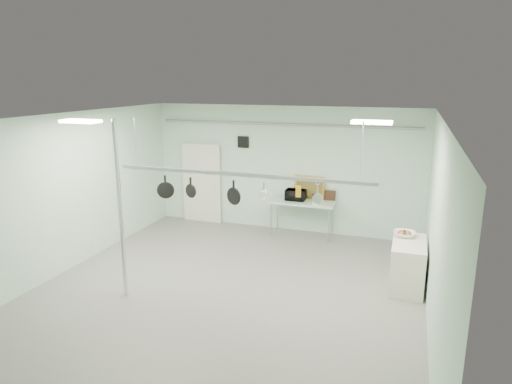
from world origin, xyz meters
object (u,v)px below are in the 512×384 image
at_px(chrome_pole, 120,211).
at_px(skillet_left, 165,187).
at_px(skillet_mid, 191,187).
at_px(fruit_bowl, 404,234).
at_px(skillet_right, 234,193).
at_px(coffee_canister, 316,200).
at_px(pot_rack, 239,173).
at_px(prep_table, 303,204).
at_px(side_cabinet, 408,265).
at_px(microwave, 296,195).

height_order(chrome_pole, skillet_left, chrome_pole).
bearing_deg(skillet_mid, chrome_pole, -114.49).
height_order(fruit_bowl, skillet_right, skillet_right).
xyz_separation_m(coffee_canister, skillet_mid, (-1.73, -3.11, 0.89)).
height_order(pot_rack, coffee_canister, pot_rack).
bearing_deg(prep_table, skillet_right, -98.88).
bearing_deg(side_cabinet, chrome_pole, -157.59).
xyz_separation_m(microwave, skillet_mid, (-1.19, -3.33, 0.86)).
relative_size(skillet_left, skillet_mid, 1.21).
bearing_deg(pot_rack, fruit_bowl, 26.09).
height_order(coffee_canister, skillet_left, skillet_left).
height_order(chrome_pole, coffee_canister, chrome_pole).
distance_m(chrome_pole, skillet_right, 2.02).
height_order(side_cabinet, skillet_mid, skillet_mid).
relative_size(prep_table, pot_rack, 0.33).
height_order(microwave, coffee_canister, microwave).
relative_size(chrome_pole, microwave, 6.57).
distance_m(microwave, skillet_right, 3.44).
xyz_separation_m(fruit_bowl, skillet_mid, (-3.82, -1.40, 0.95)).
xyz_separation_m(prep_table, fruit_bowl, (2.45, -1.90, 0.12)).
distance_m(prep_table, skillet_mid, 3.73).
distance_m(coffee_canister, skillet_right, 3.34).
xyz_separation_m(chrome_pole, skillet_left, (0.40, 0.90, 0.26)).
xyz_separation_m(coffee_canister, skillet_left, (-2.26, -3.11, 0.85)).
height_order(chrome_pole, microwave, chrome_pole).
relative_size(pot_rack, coffee_canister, 22.76).
distance_m(pot_rack, skillet_mid, 1.03).
relative_size(prep_table, skillet_mid, 4.33).
xyz_separation_m(prep_table, skillet_left, (-1.90, -3.30, 1.03)).
relative_size(pot_rack, skillet_left, 10.77).
xyz_separation_m(prep_table, side_cabinet, (2.55, -2.20, -0.38)).
distance_m(pot_rack, skillet_left, 1.55).
relative_size(side_cabinet, skillet_left, 2.69).
xyz_separation_m(prep_table, coffee_canister, (0.36, -0.19, 0.18)).
bearing_deg(fruit_bowl, coffee_canister, 140.60).
xyz_separation_m(pot_rack, fruit_bowl, (2.85, 1.40, -1.28)).
height_order(side_cabinet, skillet_left, skillet_left).
bearing_deg(skillet_mid, skillet_right, 21.42).
bearing_deg(microwave, pot_rack, 86.40).
distance_m(side_cabinet, skillet_mid, 4.32).
distance_m(side_cabinet, pot_rack, 3.62).
distance_m(chrome_pole, microwave, 4.76).
xyz_separation_m(fruit_bowl, skillet_right, (-2.96, -1.40, 0.91)).
height_order(side_cabinet, fruit_bowl, fruit_bowl).
bearing_deg(chrome_pole, coffee_canister, 56.45).
xyz_separation_m(chrome_pole, side_cabinet, (4.85, 2.00, -1.15)).
relative_size(fruit_bowl, skillet_left, 0.91).
bearing_deg(microwave, fruit_bowl, 143.85).
xyz_separation_m(coffee_canister, skillet_right, (-0.88, -3.11, 0.85)).
relative_size(fruit_bowl, skillet_right, 0.91).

